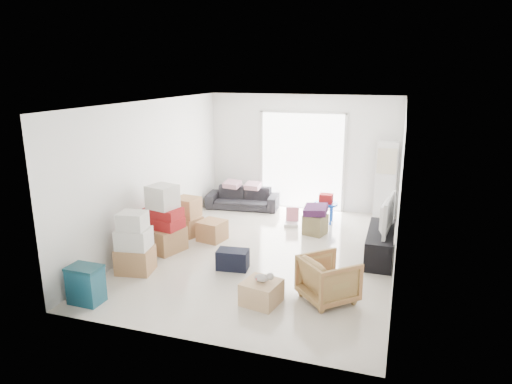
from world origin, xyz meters
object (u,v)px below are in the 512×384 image
Objects in this scene: tv_console at (380,244)px; wood_crate at (261,292)px; ottoman at (315,224)px; armchair at (328,277)px; ac_tower at (385,181)px; sofa at (243,195)px; television at (381,227)px; kids_table at (326,202)px; storage_bins at (86,284)px.

wood_crate is at bearing -124.21° from tv_console.
tv_console reaches higher than ottoman.
armchair is 2.78m from ottoman.
ac_tower is 3.32m from sofa.
ac_tower reaches higher than sofa.
television is (0.05, -2.25, -0.31)m from ac_tower.
tv_console is 0.88× the size of sofa.
sofa is at bearing 112.68° from wood_crate.
tv_console is 2.32× the size of kids_table.
television reaches higher than ottoman.
armchair reaches higher than kids_table.
television is (0.00, -0.00, 0.32)m from tv_console.
storage_bins reaches higher than wood_crate.
wood_crate is (-0.89, -0.38, -0.20)m from armchair.
ac_tower is at bearing 6.99° from television.
ac_tower is 2.01m from ottoman.
ottoman is at bearing -132.00° from ac_tower.
armchair reaches higher than sofa.
kids_table is at bearing 60.00° from storage_bins.
armchair is at bearing -79.94° from kids_table.
tv_console is at bearing -32.40° from ottoman.
ottoman is (-0.69, 2.69, -0.16)m from armchair.
armchair is (-0.63, -1.85, 0.11)m from tv_console.
armchair is at bearing -61.75° from sofa.
kids_table is at bearing 127.42° from tv_console.
armchair is 1.12× the size of kids_table.
armchair reaches higher than ottoman.
kids_table reaches higher than television.
television is 4.92m from storage_bins.
ottoman is at bearing -38.24° from sofa.
kids_table is 1.31× the size of wood_crate.
sofa is 2.37m from ottoman.
wood_crate is (-1.46, -4.48, -0.71)m from ac_tower.
television is 0.63× the size of sofa.
ottoman is at bearing 147.60° from tv_console.
sofa is 4.69m from wood_crate.
sofa reaches higher than wood_crate.
kids_table is (-1.24, 1.62, -0.11)m from television.
wood_crate is (-1.51, -2.23, -0.40)m from television.
tv_console is 4.91m from storage_bins.
ac_tower is 1.17× the size of tv_console.
ac_tower reaches higher than storage_bins.
television is 2.72m from wood_crate.
sofa reaches higher than kids_table.
armchair is at bearing 167.02° from television.
armchair is at bearing -75.54° from ottoman.
tv_console is 1.40× the size of television.
kids_table reaches higher than ottoman.
tv_console is 3.03× the size of wood_crate.
ac_tower is 1.41m from kids_table.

